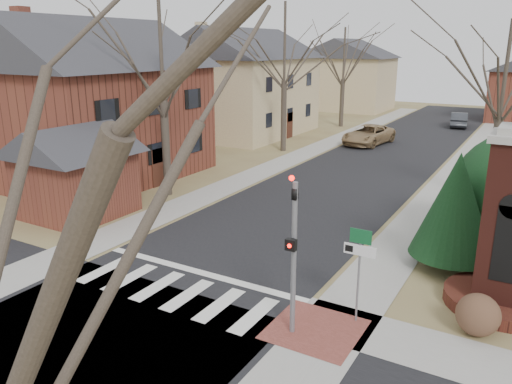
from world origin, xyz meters
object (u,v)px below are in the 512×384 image
Objects in this scene: traffic_signal_pole at (294,243)px; sign_post at (359,257)px; pickup_truck at (368,135)px; brick_gate_monument at (510,238)px; distant_car at (459,120)px.

sign_post is (1.29, 1.41, -0.64)m from traffic_signal_pole.
brick_gate_monument is at bearing -55.17° from pickup_truck.
sign_post is 0.42× the size of brick_gate_monument.
traffic_signal_pole reaches higher than distant_car.
traffic_signal_pole reaches higher than pickup_truck.
traffic_signal_pole is at bearing -136.76° from brick_gate_monument.
pickup_truck reaches higher than distant_car.
brick_gate_monument is at bearing 41.42° from sign_post.
pickup_truck is 1.29× the size of distant_car.
sign_post is at bearing -138.58° from brick_gate_monument.
traffic_signal_pole is 0.69× the size of brick_gate_monument.
distant_car is (-3.30, 38.24, -1.26)m from sign_post.
distant_car is (-6.71, 35.24, -1.48)m from brick_gate_monument.
sign_post is 26.79m from pickup_truck.
traffic_signal_pole is at bearing -132.43° from sign_post.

